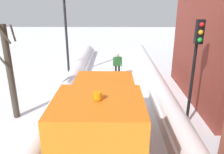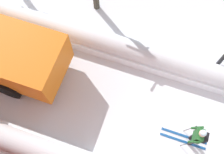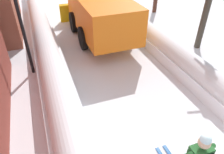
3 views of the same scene
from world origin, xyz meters
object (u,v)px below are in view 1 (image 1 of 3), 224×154
object	(u,v)px
plow_truck	(102,122)
traffic_light_pole	(196,55)
street_lamp	(66,23)
skier	(117,63)
bare_tree_near	(10,72)

from	to	relation	value
plow_truck	traffic_light_pole	size ratio (longest dim) A/B	1.34
plow_truck	street_lamp	distance (m)	9.56
skier	street_lamp	world-z (taller)	street_lamp
skier	traffic_light_pole	world-z (taller)	traffic_light_pole
plow_truck	skier	bearing A→B (deg)	-94.19
skier	bare_tree_near	size ratio (longest dim) A/B	0.38
skier	street_lamp	bearing A→B (deg)	-5.93
plow_truck	skier	world-z (taller)	plow_truck
bare_tree_near	skier	bearing A→B (deg)	-130.19
traffic_light_pole	plow_truck	bearing A→B (deg)	32.52
bare_tree_near	traffic_light_pole	bearing A→B (deg)	175.43
plow_truck	street_lamp	bearing A→B (deg)	-72.18
plow_truck	bare_tree_near	xyz separation A→B (m)	(4.12, -2.89, 0.73)
bare_tree_near	street_lamp	bearing A→B (deg)	-101.98
skier	bare_tree_near	xyz separation A→B (m)	(4.74, 5.61, 1.21)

